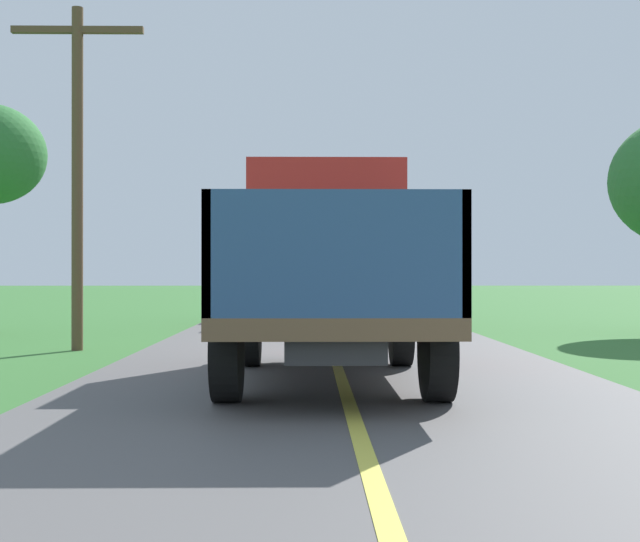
# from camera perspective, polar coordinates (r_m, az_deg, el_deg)

# --- Properties ---
(banana_truck_near) EXTENTS (2.38, 5.82, 2.80)m
(banana_truck_near) POSITION_cam_1_polar(r_m,az_deg,el_deg) (11.15, 0.38, 0.38)
(banana_truck_near) COLOR #2D2D30
(banana_truck_near) RESTS_ON road_surface
(banana_truck_far) EXTENTS (2.38, 5.81, 2.80)m
(banana_truck_far) POSITION_cam_1_polar(r_m,az_deg,el_deg) (24.64, -0.70, 0.09)
(banana_truck_far) COLOR #2D2D30
(banana_truck_far) RESTS_ON road_surface
(utility_pole_roadside) EXTENTS (2.33, 0.20, 6.08)m
(utility_pole_roadside) POSITION_cam_1_polar(r_m,az_deg,el_deg) (16.07, -15.64, 6.98)
(utility_pole_roadside) COLOR brown
(utility_pole_roadside) RESTS_ON ground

